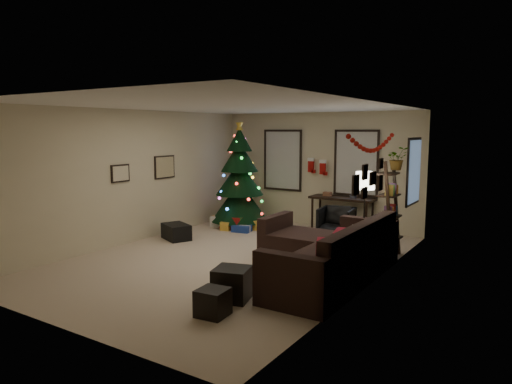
# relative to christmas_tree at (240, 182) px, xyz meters

# --- Properties ---
(floor) EXTENTS (7.00, 7.00, 0.00)m
(floor) POSITION_rel_christmas_tree_xyz_m (1.57, -2.48, -1.06)
(floor) COLOR #C6B096
(floor) RESTS_ON ground
(ceiling) EXTENTS (7.00, 7.00, 0.00)m
(ceiling) POSITION_rel_christmas_tree_xyz_m (1.57, -2.48, 1.64)
(ceiling) COLOR white
(ceiling) RESTS_ON floor
(wall_back) EXTENTS (5.00, 0.00, 5.00)m
(wall_back) POSITION_rel_christmas_tree_xyz_m (1.57, 1.02, 0.29)
(wall_back) COLOR beige
(wall_back) RESTS_ON floor
(wall_front) EXTENTS (5.00, 0.00, 5.00)m
(wall_front) POSITION_rel_christmas_tree_xyz_m (1.57, -5.98, 0.29)
(wall_front) COLOR beige
(wall_front) RESTS_ON floor
(wall_left) EXTENTS (0.00, 7.00, 7.00)m
(wall_left) POSITION_rel_christmas_tree_xyz_m (-0.93, -2.48, 0.29)
(wall_left) COLOR beige
(wall_left) RESTS_ON floor
(wall_right) EXTENTS (0.00, 7.00, 7.00)m
(wall_right) POSITION_rel_christmas_tree_xyz_m (4.07, -2.48, 0.29)
(wall_right) COLOR beige
(wall_right) RESTS_ON floor
(window_back_left) EXTENTS (1.05, 0.06, 1.50)m
(window_back_left) POSITION_rel_christmas_tree_xyz_m (0.62, 0.99, 0.49)
(window_back_left) COLOR #728CB2
(window_back_left) RESTS_ON wall_back
(window_back_right) EXTENTS (1.05, 0.06, 1.50)m
(window_back_right) POSITION_rel_christmas_tree_xyz_m (2.52, 0.99, 0.49)
(window_back_right) COLOR #728CB2
(window_back_right) RESTS_ON wall_back
(window_right_wall) EXTENTS (0.06, 0.90, 1.30)m
(window_right_wall) POSITION_rel_christmas_tree_xyz_m (4.04, 0.07, 0.44)
(window_right_wall) COLOR #728CB2
(window_right_wall) RESTS_ON wall_right
(christmas_tree) EXTENTS (1.37, 1.37, 2.56)m
(christmas_tree) POSITION_rel_christmas_tree_xyz_m (0.00, 0.00, 0.00)
(christmas_tree) COLOR black
(christmas_tree) RESTS_ON floor
(presents) EXTENTS (1.50, 1.01, 0.30)m
(presents) POSITION_rel_christmas_tree_xyz_m (0.16, -0.25, -0.94)
(presents) COLOR gold
(presents) RESTS_ON floor
(sofa) EXTENTS (2.15, 3.10, 0.93)m
(sofa) POSITION_rel_christmas_tree_xyz_m (3.37, -2.44, -0.75)
(sofa) COLOR black
(sofa) RESTS_ON floor
(pillow_red_a) EXTENTS (0.26, 0.42, 0.41)m
(pillow_red_a) POSITION_rel_christmas_tree_xyz_m (3.78, -3.59, -0.42)
(pillow_red_a) COLOR maroon
(pillow_red_a) RESTS_ON sofa
(pillow_red_b) EXTENTS (0.23, 0.47, 0.46)m
(pillow_red_b) POSITION_rel_christmas_tree_xyz_m (3.78, -2.96, -0.42)
(pillow_red_b) COLOR maroon
(pillow_red_b) RESTS_ON sofa
(pillow_cream) EXTENTS (0.18, 0.39, 0.38)m
(pillow_cream) POSITION_rel_christmas_tree_xyz_m (3.78, -2.40, -0.43)
(pillow_cream) COLOR beige
(pillow_cream) RESTS_ON sofa
(ottoman_near) EXTENTS (0.58, 0.58, 0.44)m
(ottoman_near) POSITION_rel_christmas_tree_xyz_m (2.73, -4.14, -0.84)
(ottoman_near) COLOR black
(ottoman_near) RESTS_ON floor
(ottoman_far) EXTENTS (0.39, 0.39, 0.34)m
(ottoman_far) POSITION_rel_christmas_tree_xyz_m (2.86, -4.73, -0.89)
(ottoman_far) COLOR black
(ottoman_far) RESTS_ON floor
(desk) EXTENTS (1.46, 0.52, 0.79)m
(desk) POSITION_rel_christmas_tree_xyz_m (2.31, 0.74, -0.36)
(desk) COLOR black
(desk) RESTS_ON floor
(desk_chair) EXTENTS (0.72, 0.69, 0.67)m
(desk_chair) POSITION_rel_christmas_tree_xyz_m (2.45, 0.09, -0.73)
(desk_chair) COLOR black
(desk_chair) RESTS_ON floor
(bookshelf) EXTENTS (0.30, 0.52, 1.75)m
(bookshelf) POSITION_rel_christmas_tree_xyz_m (3.87, -0.78, -0.21)
(bookshelf) COLOR black
(bookshelf) RESTS_ON floor
(potted_plant) EXTENTS (0.66, 0.65, 0.55)m
(potted_plant) POSITION_rel_christmas_tree_xyz_m (3.87, -0.55, 0.78)
(potted_plant) COLOR #4C4C4C
(potted_plant) RESTS_ON bookshelf
(floor_lamp) EXTENTS (0.33, 0.33, 1.57)m
(floor_lamp) POSITION_rel_christmas_tree_xyz_m (3.52, -1.21, 0.25)
(floor_lamp) COLOR black
(floor_lamp) RESTS_ON floor
(art_map) EXTENTS (0.04, 0.60, 0.50)m
(art_map) POSITION_rel_christmas_tree_xyz_m (-0.91, -1.58, 0.43)
(art_map) COLOR black
(art_map) RESTS_ON wall_left
(art_abstract) EXTENTS (0.04, 0.45, 0.35)m
(art_abstract) POSITION_rel_christmas_tree_xyz_m (-0.91, -2.82, 0.38)
(art_abstract) COLOR black
(art_abstract) RESTS_ON wall_left
(gallery) EXTENTS (0.03, 1.25, 0.54)m
(gallery) POSITION_rel_christmas_tree_xyz_m (4.05, -2.56, 0.51)
(gallery) COLOR black
(gallery) RESTS_ON wall_right
(garland) EXTENTS (0.08, 1.90, 0.30)m
(garland) POSITION_rel_christmas_tree_xyz_m (4.02, -2.37, 1.05)
(garland) COLOR #A5140C
(garland) RESTS_ON wall_right
(stocking_left) EXTENTS (0.20, 0.05, 0.36)m
(stocking_left) POSITION_rel_christmas_tree_xyz_m (1.43, 0.93, 0.41)
(stocking_left) COLOR #990F0C
(stocking_left) RESTS_ON wall_back
(stocking_right) EXTENTS (0.20, 0.05, 0.36)m
(stocking_right) POSITION_rel_christmas_tree_xyz_m (1.76, 0.87, 0.38)
(stocking_right) COLOR #990F0C
(stocking_right) RESTS_ON wall_back
(storage_bin) EXTENTS (0.77, 0.67, 0.32)m
(storage_bin) POSITION_rel_christmas_tree_xyz_m (-0.33, -1.88, -0.90)
(storage_bin) COLOR black
(storage_bin) RESTS_ON floor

